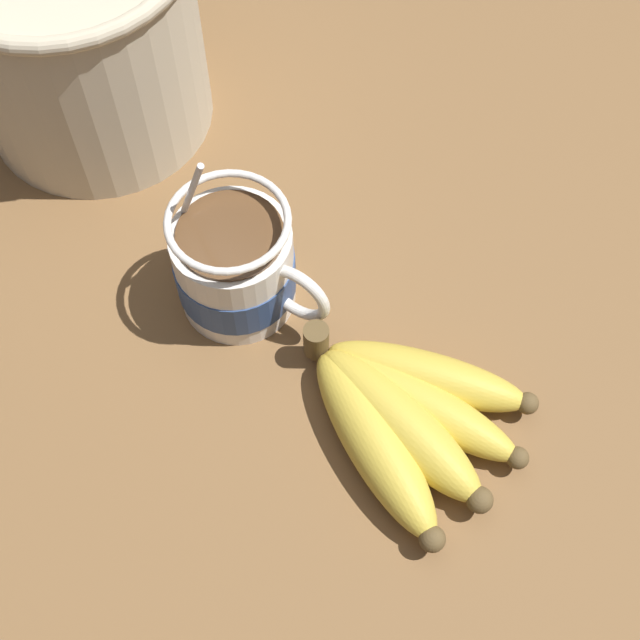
% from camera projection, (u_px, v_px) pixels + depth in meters
% --- Properties ---
extents(table, '(1.04, 1.04, 0.03)m').
position_uv_depth(table, '(278.00, 335.00, 0.73)').
color(table, brown).
rests_on(table, ground).
extents(coffee_mug, '(0.16, 0.10, 0.16)m').
position_uv_depth(coffee_mug, '(236.00, 266.00, 0.69)').
color(coffee_mug, white).
rests_on(coffee_mug, table).
extents(banana_bunch, '(0.19, 0.17, 0.04)m').
position_uv_depth(banana_bunch, '(403.00, 414.00, 0.66)').
color(banana_bunch, brown).
rests_on(banana_bunch, table).
extents(woven_basket, '(0.21, 0.21, 0.18)m').
position_uv_depth(woven_basket, '(80.00, 34.00, 0.75)').
color(woven_basket, beige).
rests_on(woven_basket, table).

